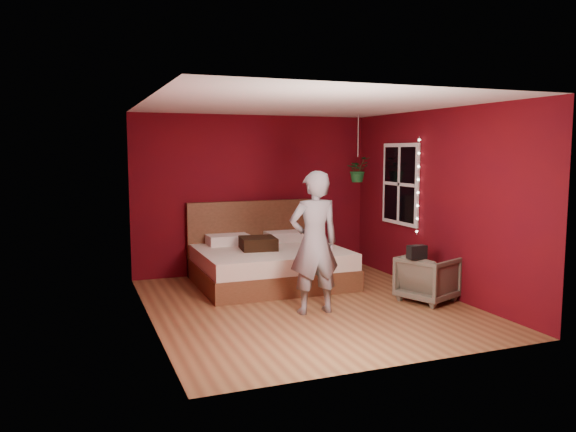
% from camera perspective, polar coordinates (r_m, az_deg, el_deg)
% --- Properties ---
extents(floor, '(4.50, 4.50, 0.00)m').
position_cam_1_polar(floor, '(7.47, 1.87, -9.02)').
color(floor, olive).
rests_on(floor, ground).
extents(room_walls, '(4.04, 4.54, 2.62)m').
position_cam_1_polar(room_walls, '(7.20, 1.93, 3.95)').
color(room_walls, '#5C090F').
rests_on(room_walls, ground).
extents(window, '(0.05, 0.97, 1.27)m').
position_cam_1_polar(window, '(8.93, 11.31, 3.19)').
color(window, white).
rests_on(window, room_walls).
extents(fairy_lights, '(0.04, 0.04, 1.45)m').
position_cam_1_polar(fairy_lights, '(8.48, 13.07, 2.97)').
color(fairy_lights, silver).
rests_on(fairy_lights, room_walls).
extents(bed, '(2.18, 1.85, 1.20)m').
position_cam_1_polar(bed, '(8.63, -2.01, -4.76)').
color(bed, brown).
rests_on(bed, ground).
extents(person, '(0.66, 0.44, 1.78)m').
position_cam_1_polar(person, '(6.94, 2.67, -2.72)').
color(person, slate).
rests_on(person, ground).
extents(armchair, '(0.88, 0.87, 0.62)m').
position_cam_1_polar(armchair, '(7.81, 14.01, -6.17)').
color(armchair, '#5C5849').
rests_on(armchair, ground).
extents(handbag, '(0.25, 0.12, 0.18)m').
position_cam_1_polar(handbag, '(7.49, 12.96, -3.58)').
color(handbag, black).
rests_on(handbag, armchair).
extents(throw_pillow, '(0.58, 0.58, 0.18)m').
position_cam_1_polar(throw_pillow, '(8.43, -3.05, -2.79)').
color(throw_pillow, black).
rests_on(throw_pillow, bed).
extents(hanging_plant, '(0.46, 0.43, 1.10)m').
position_cam_1_polar(hanging_plant, '(9.33, 7.09, 4.71)').
color(hanging_plant, silver).
rests_on(hanging_plant, room_walls).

